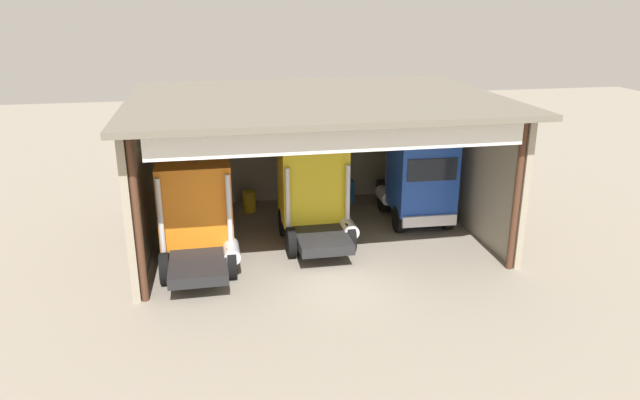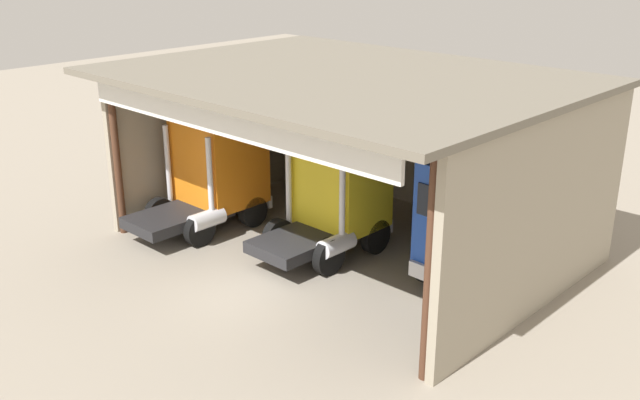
{
  "view_description": "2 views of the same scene",
  "coord_description": "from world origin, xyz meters",
  "px_view_note": "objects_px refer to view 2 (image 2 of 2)",
  "views": [
    {
      "loc": [
        -3.93,
        -17.23,
        9.02
      ],
      "look_at": [
        0.0,
        3.25,
        1.91
      ],
      "focal_mm": 33.16,
      "sensor_mm": 36.0,
      "label": 1
    },
    {
      "loc": [
        14.19,
        -11.61,
        9.44
      ],
      "look_at": [
        0.0,
        3.25,
        1.91
      ],
      "focal_mm": 40.66,
      "sensor_mm": 36.0,
      "label": 2
    }
  ],
  "objects_px": {
    "truck_yellow_yard_outside": "(336,192)",
    "oil_drum": "(359,191)",
    "truck_orange_right_bay": "(214,171)",
    "truck_blue_center_left_bay": "(478,222)",
    "tool_cart": "(469,216)"
  },
  "relations": [
    {
      "from": "truck_yellow_yard_outside",
      "to": "tool_cart",
      "type": "relative_size",
      "value": 4.46
    },
    {
      "from": "truck_yellow_yard_outside",
      "to": "tool_cart",
      "type": "bearing_deg",
      "value": 63.28
    },
    {
      "from": "truck_yellow_yard_outside",
      "to": "truck_blue_center_left_bay",
      "type": "distance_m",
      "value": 4.63
    },
    {
      "from": "truck_blue_center_left_bay",
      "to": "tool_cart",
      "type": "distance_m",
      "value": 4.38
    },
    {
      "from": "truck_orange_right_bay",
      "to": "truck_blue_center_left_bay",
      "type": "height_order",
      "value": "truck_blue_center_left_bay"
    },
    {
      "from": "truck_yellow_yard_outside",
      "to": "tool_cart",
      "type": "height_order",
      "value": "truck_yellow_yard_outside"
    },
    {
      "from": "truck_yellow_yard_outside",
      "to": "truck_blue_center_left_bay",
      "type": "bearing_deg",
      "value": 11.41
    },
    {
      "from": "truck_yellow_yard_outside",
      "to": "truck_orange_right_bay",
      "type": "bearing_deg",
      "value": -164.1
    },
    {
      "from": "truck_blue_center_left_bay",
      "to": "tool_cart",
      "type": "bearing_deg",
      "value": -53.32
    },
    {
      "from": "oil_drum",
      "to": "tool_cart",
      "type": "distance_m",
      "value": 4.47
    },
    {
      "from": "oil_drum",
      "to": "tool_cart",
      "type": "relative_size",
      "value": 0.91
    },
    {
      "from": "truck_yellow_yard_outside",
      "to": "oil_drum",
      "type": "distance_m",
      "value": 4.62
    },
    {
      "from": "oil_drum",
      "to": "tool_cart",
      "type": "xyz_separation_m",
      "value": [
        4.44,
        0.53,
        0.04
      ]
    },
    {
      "from": "truck_blue_center_left_bay",
      "to": "oil_drum",
      "type": "relative_size",
      "value": 5.73
    },
    {
      "from": "truck_yellow_yard_outside",
      "to": "truck_blue_center_left_bay",
      "type": "relative_size",
      "value": 0.85
    }
  ]
}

